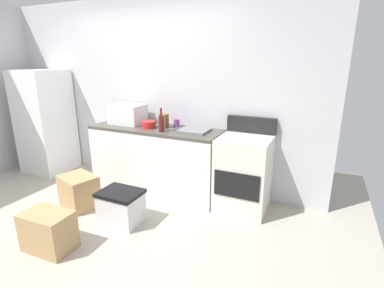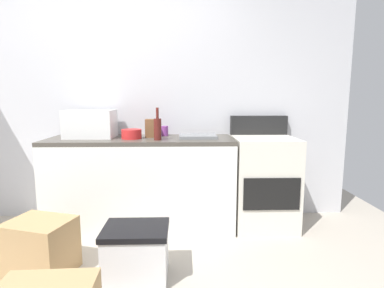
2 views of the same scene
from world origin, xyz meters
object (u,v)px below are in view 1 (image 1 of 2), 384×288
object	(u,v)px
stove_oven	(244,172)
coffee_mug	(177,123)
microwave	(128,114)
mixing_bowl	(149,125)
storage_bin	(121,207)
refrigerator	(45,121)
wine_bottle	(161,123)
cardboard_box_medium	(48,231)
cardboard_box_large	(79,191)
knife_block	(164,121)

from	to	relation	value
stove_oven	coffee_mug	xyz separation A→B (m)	(-1.00, 0.17, 0.48)
microwave	coffee_mug	bearing A→B (deg)	9.48
stove_oven	mixing_bowl	size ratio (longest dim) A/B	5.79
microwave	storage_bin	size ratio (longest dim) A/B	1.00
refrigerator	wine_bottle	distance (m)	2.24
coffee_mug	wine_bottle	bearing A→B (deg)	-96.96
cardboard_box_medium	storage_bin	world-z (taller)	cardboard_box_medium
coffee_mug	cardboard_box_medium	size ratio (longest dim) A/B	0.21
cardboard_box_large	mixing_bowl	bearing A→B (deg)	53.92
microwave	coffee_mug	distance (m)	0.73
stove_oven	coffee_mug	world-z (taller)	stove_oven
wine_bottle	coffee_mug	bearing A→B (deg)	83.04
cardboard_box_large	stove_oven	bearing A→B (deg)	23.88
refrigerator	cardboard_box_medium	distance (m)	2.44
stove_oven	microwave	distance (m)	1.81
mixing_bowl	storage_bin	size ratio (longest dim) A/B	0.41
microwave	coffee_mug	size ratio (longest dim) A/B	4.60
refrigerator	coffee_mug	size ratio (longest dim) A/B	16.24
knife_block	cardboard_box_medium	distance (m)	1.85
stove_oven	coffee_mug	bearing A→B (deg)	170.11
mixing_bowl	cardboard_box_medium	xyz separation A→B (m)	(-0.18, -1.53, -0.75)
cardboard_box_medium	cardboard_box_large	bearing A→B (deg)	116.41
microwave	knife_block	distance (m)	0.59
refrigerator	storage_bin	size ratio (longest dim) A/B	3.53
refrigerator	wine_bottle	world-z (taller)	refrigerator
cardboard_box_medium	coffee_mug	bearing A→B (deg)	74.74
storage_bin	coffee_mug	bearing A→B (deg)	82.41
storage_bin	knife_block	bearing A→B (deg)	88.98
mixing_bowl	cardboard_box_medium	size ratio (longest dim) A/B	0.40
microwave	wine_bottle	size ratio (longest dim) A/B	1.53
coffee_mug	knife_block	distance (m)	0.18
knife_block	cardboard_box_large	world-z (taller)	knife_block
stove_oven	storage_bin	world-z (taller)	stove_oven
mixing_bowl	cardboard_box_medium	distance (m)	1.71
wine_bottle	coffee_mug	distance (m)	0.34
refrigerator	cardboard_box_medium	world-z (taller)	refrigerator
mixing_bowl	cardboard_box_large	world-z (taller)	mixing_bowl
stove_oven	cardboard_box_medium	xyz separation A→B (m)	(-1.48, -1.58, -0.27)
coffee_mug	cardboard_box_medium	xyz separation A→B (m)	(-0.48, -1.76, -0.76)
knife_block	mixing_bowl	world-z (taller)	knife_block
coffee_mug	cardboard_box_large	bearing A→B (deg)	-130.74
refrigerator	coffee_mug	world-z (taller)	refrigerator
cardboard_box_medium	stove_oven	bearing A→B (deg)	46.98
stove_oven	knife_block	size ratio (longest dim) A/B	6.11
refrigerator	wine_bottle	bearing A→B (deg)	-2.67
mixing_bowl	cardboard_box_medium	world-z (taller)	mixing_bowl
microwave	mixing_bowl	world-z (taller)	microwave
microwave	cardboard_box_large	xyz separation A→B (m)	(-0.14, -0.88, -0.83)
knife_block	cardboard_box_large	bearing A→B (deg)	-129.98
coffee_mug	mixing_bowl	distance (m)	0.38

